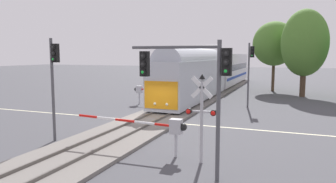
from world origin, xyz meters
The scene contains 12 objects.
ground_plane centered at (0.00, 0.00, 0.00)m, with size 220.00×220.00×0.00m, color #47474C.
road_centre_stripe centered at (0.00, 0.00, 0.00)m, with size 44.00×0.20×0.01m.
railway_track centered at (0.00, 0.00, 0.10)m, with size 4.40×80.00×0.32m.
commuter_train centered at (0.00, 19.95, 2.79)m, with size 3.04×39.21×5.16m.
crossing_gate_near centered at (3.69, -6.87, 1.41)m, with size 5.94×0.40×1.80m.
crossing_signal_mast centered at (5.68, -7.30, 2.41)m, with size 1.36×0.44×3.94m.
crossing_gate_far centered at (-3.68, 6.87, 1.44)m, with size 5.97×0.40×1.91m.
traffic_signal_far_side centered at (5.83, 8.76, 3.91)m, with size 0.53×0.38×5.84m.
traffic_signal_near_right centered at (5.77, -8.97, 3.97)m, with size 3.98×0.38×5.29m.
traffic_signal_median centered at (-2.74, -6.72, 3.78)m, with size 0.53×0.38×5.65m.
elm_centre_background centered at (7.14, 23.27, 6.23)m, with size 5.51×5.51×9.11m.
oak_far_right centered at (10.60, 18.70, 6.10)m, with size 5.11×5.11×9.91m.
Camera 1 is at (9.19, -20.35, 4.73)m, focal length 33.66 mm.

